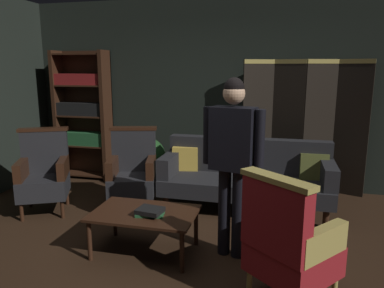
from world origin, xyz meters
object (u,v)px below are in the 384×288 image
Objects in this scene: coffee_table at (145,216)px; standing_figure at (233,152)px; folding_screen at (303,125)px; armchair_gilt_accent at (288,243)px; bookshelf at (83,114)px; book_black_cloth at (150,211)px; armchair_wing_right at (133,172)px; armchair_wing_left at (44,173)px; potted_plant at (149,160)px; velvet_couch at (246,174)px; book_green_cloth at (150,214)px.

coffee_table is 0.59× the size of standing_figure.
folding_screen is 2.77m from armchair_gilt_accent.
bookshelf is 3.01m from book_black_cloth.
bookshelf reaches higher than armchair_wing_right.
armchair_gilt_accent is at bearing -21.90° from armchair_wing_left.
coffee_table is 1.29× the size of potted_plant.
coffee_table is (-0.84, -1.41, -0.08)m from velvet_couch.
armchair_wing_right is 0.61× the size of standing_figure.
bookshelf is 1.80m from armchair_wing_right.
coffee_table is 0.14m from book_black_cloth.
armchair_gilt_accent is at bearing -17.75° from book_black_cloth.
armchair_gilt_accent reaches higher than book_green_cloth.
folding_screen is at bearing 57.70° from book_green_cloth.
armchair_wing_right reaches higher than coffee_table.
velvet_couch is (2.70, -0.74, -0.61)m from bookshelf.
coffee_table is at bearing -124.56° from folding_screen.
velvet_couch is 8.22× the size of book_green_cloth.
armchair_wing_left reaches higher than velvet_couch.
book_green_cloth is at bearing -60.13° from armchair_wing_right.
potted_plant is at bearing 130.71° from armchair_gilt_accent.
armchair_wing_left is 0.61× the size of standing_figure.
armchair_wing_left is at bearing 155.18° from book_black_cloth.
book_green_cloth is 1.10× the size of book_black_cloth.
standing_figure is at bearing -13.03° from armchair_wing_left.
book_black_cloth is at bearing -24.82° from armchair_wing_left.
armchair_wing_left is at bearing 166.97° from standing_figure.
potted_plant is at bearing -168.63° from folding_screen.
book_green_cloth is at bearing -24.82° from armchair_wing_left.
potted_plant is 3.31× the size of book_black_cloth.
standing_figure is at bearing 16.65° from book_green_cloth.
armchair_gilt_accent is 1.00× the size of armchair_wing_right.
folding_screen reaches higher than armchair_wing_right.
armchair_wing_right is at bearing 118.04° from coffee_table.
book_black_cloth is at bearing -69.35° from potted_plant.
velvet_couch is 9.04× the size of book_black_cloth.
standing_figure is at bearing -33.11° from armchair_wing_right.
book_green_cloth is (0.71, -1.88, -0.01)m from potted_plant.
folding_screen reaches higher than armchair_wing_left.
bookshelf is at bearing 143.28° from standing_figure.
book_black_cloth is at bearing -39.38° from coffee_table.
bookshelf reaches higher than potted_plant.
armchair_gilt_accent is (-0.21, -2.72, -0.50)m from folding_screen.
armchair_wing_left reaches higher than book_green_cloth.
folding_screen reaches higher than coffee_table.
potted_plant is at bearing 48.04° from armchair_wing_left.
velvet_couch is (-0.71, -0.83, -0.53)m from folding_screen.
armchair_wing_right reaches higher than velvet_couch.
bookshelf reaches higher than standing_figure.
standing_figure is (0.82, 0.15, 0.65)m from coffee_table.
standing_figure reaches higher than armchair_wing_right.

